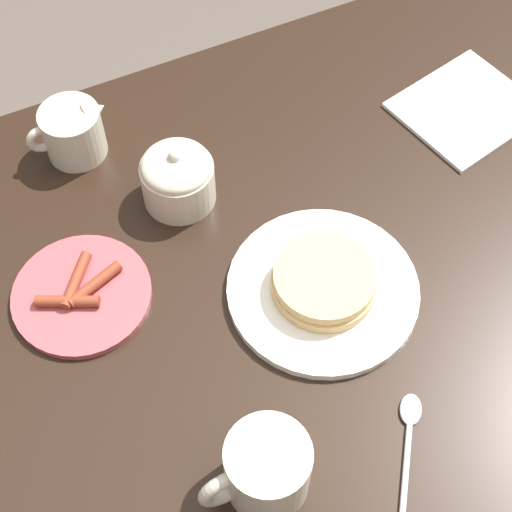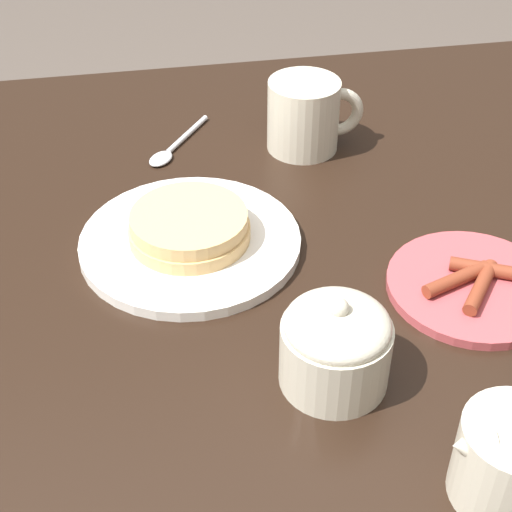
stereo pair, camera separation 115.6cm
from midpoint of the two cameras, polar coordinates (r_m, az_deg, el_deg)
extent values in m
plane|color=#51473F|center=(1.46, 9.90, -33.85)|extent=(8.00, 8.00, 0.00)
cube|color=black|center=(0.72, 20.52, -34.11)|extent=(1.49, 0.89, 0.03)
cylinder|color=white|center=(0.69, 17.07, -37.30)|extent=(0.23, 0.23, 0.01)
cylinder|color=tan|center=(0.68, 17.43, -37.36)|extent=(0.13, 0.13, 0.02)
cylinder|color=tan|center=(0.66, 17.85, -37.44)|extent=(0.12, 0.12, 0.02)
cylinder|color=#B2474C|center=(0.69, -14.26, -38.23)|extent=(0.17, 0.17, 0.01)
cylinder|color=brown|center=(0.67, -12.64, -37.84)|extent=(0.08, 0.04, 0.01)
cylinder|color=brown|center=(0.68, -16.17, -39.44)|extent=(0.08, 0.05, 0.01)
cylinder|color=brown|center=(0.67, -15.01, -37.06)|extent=(0.06, 0.07, 0.01)
cylinder|color=beige|center=(0.70, 14.01, -57.56)|extent=(0.09, 0.09, 0.09)
torus|color=beige|center=(0.71, 8.17, -59.49)|extent=(0.06, 0.01, 0.06)
cylinder|color=#472819|center=(0.67, 15.28, -58.84)|extent=(0.08, 0.08, 0.00)
cylinder|color=beige|center=(0.68, -15.00, -18.16)|extent=(0.08, 0.08, 0.07)
cone|color=beige|center=(0.65, -12.37, -16.42)|extent=(0.03, 0.04, 0.04)
torus|color=beige|center=(0.68, -18.56, -19.15)|extent=(0.04, 0.01, 0.04)
cylinder|color=beige|center=(0.65, -2.08, -25.78)|extent=(0.10, 0.10, 0.06)
ellipsoid|color=beige|center=(0.61, -2.19, -25.40)|extent=(0.09, 0.09, 0.03)
sphere|color=beige|center=(0.59, -2.25, -25.16)|extent=(0.02, 0.02, 0.02)
cube|color=white|center=(0.81, 28.85, -11.82)|extent=(0.21, 0.19, 0.01)
cylinder|color=silver|center=(0.77, 30.52, -51.93)|extent=(0.06, 0.08, 0.01)
ellipsoid|color=silver|center=(0.75, 29.65, -47.05)|extent=(0.04, 0.04, 0.01)
camera|label=1|loc=(0.58, 169.55, -40.69)|focal=55.00mm
camera|label=2|loc=(0.58, -10.45, 40.69)|focal=55.00mm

